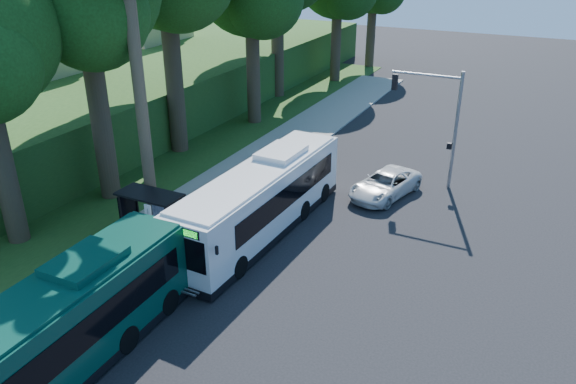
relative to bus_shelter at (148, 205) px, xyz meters
The scene contains 11 objects.
ground 8.00m from the bus_shelter, 21.51° to the left, with size 140.00×140.00×0.00m, color black.
sidewalk 3.35m from the bus_shelter, 90.90° to the left, with size 4.50×70.00×0.12m, color gray.
red_curb 3.07m from the bus_shelter, 26.83° to the right, with size 0.25×30.00×0.13m, color #A1111A.
grass_verge 9.90m from the bus_shelter, 126.16° to the left, with size 8.00×70.00×0.06m, color #234719.
bus_shelter is the anchor object (origin of this frame).
stop_sign_pole 2.85m from the bus_shelter, 49.08° to the right, with size 0.35×0.06×3.17m.
traffic_signal_pole 17.15m from the bus_shelter, 49.36° to the left, with size 4.10×0.30×7.00m.
hillside_backdrop 26.18m from the bus_shelter, 136.68° to the left, with size 24.00×60.00×8.80m.
white_bus 5.60m from the bus_shelter, 33.73° to the left, with size 3.10×12.81×3.79m.
teal_bus 9.89m from the bus_shelter, 69.57° to the right, with size 2.99×12.70×3.77m.
pickup 13.46m from the bus_shelter, 48.18° to the left, with size 2.37×5.13×1.43m, color silver.
Camera 1 is at (9.83, -21.90, 13.92)m, focal length 35.00 mm.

